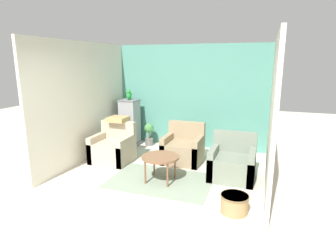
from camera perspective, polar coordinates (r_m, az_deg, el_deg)
The scene contains 14 objects.
ground_plane at distance 4.58m, azimuth -7.52°, elevation -16.09°, with size 20.00×20.00×0.00m, color beige.
wall_back_accent at distance 7.34m, azimuth 4.61°, elevation 5.96°, with size 4.03×0.06×2.64m.
wall_left at distance 6.60m, azimuth -16.55°, elevation 4.66°, with size 0.06×3.46×2.64m.
wall_right at distance 5.36m, azimuth 20.48°, elevation 2.53°, with size 0.06×3.46×2.64m.
area_rug at distance 5.43m, azimuth -1.53°, elevation -11.04°, with size 1.92×1.31×0.01m.
coffee_table at distance 5.27m, azimuth -1.56°, elevation -6.60°, with size 0.70×0.70×0.50m.
armchair_left at distance 6.47m, azimuth -11.09°, elevation -4.53°, with size 0.84×0.76×0.87m.
armchair_right at distance 5.59m, azimuth 12.92°, elevation -7.49°, with size 0.84×0.76×0.87m.
armchair_middle at distance 6.33m, azimuth 3.11°, elevation -4.72°, with size 0.84×0.76×0.87m.
birdcage at distance 7.59m, azimuth -7.76°, elevation 0.60°, with size 0.53×0.53×1.23m.
parrot at distance 7.47m, azimuth -7.93°, elevation 6.25°, with size 0.13×0.23×0.27m.
potted_plant at distance 7.55m, azimuth -3.88°, elevation -1.27°, with size 0.28×0.25×0.60m.
wicker_basket at distance 4.46m, azimuth 13.34°, elevation -14.99°, with size 0.42×0.42×0.28m.
throw_pillow at distance 6.55m, azimuth -10.11°, elevation 1.40°, with size 0.42×0.42×0.10m.
Camera 1 is at (1.86, -3.55, 2.23)m, focal length 30.00 mm.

